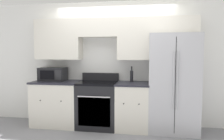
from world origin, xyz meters
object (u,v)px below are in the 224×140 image
at_px(refrigerator, 173,83).
at_px(microwave, 53,74).
at_px(bottle, 132,76).
at_px(oven_range, 98,104).

bearing_deg(refrigerator, microwave, -179.96).
bearing_deg(bottle, oven_range, -165.93).
relative_size(microwave, bottle, 1.74).
bearing_deg(refrigerator, oven_range, -177.08).
relative_size(oven_range, microwave, 1.99).
distance_m(oven_range, refrigerator, 1.56).
relative_size(refrigerator, bottle, 5.97).
bearing_deg(oven_range, bottle, 14.07).
distance_m(microwave, bottle, 1.67).
distance_m(refrigerator, bottle, 0.82).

